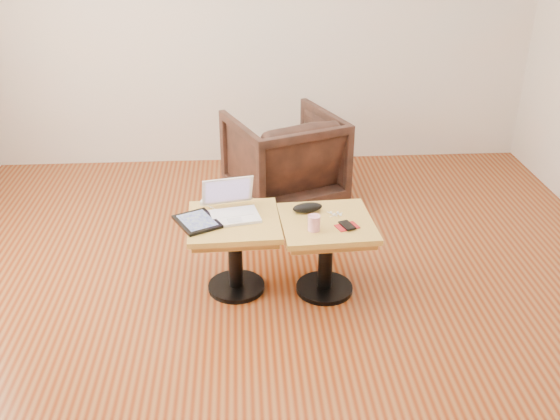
{
  "coord_description": "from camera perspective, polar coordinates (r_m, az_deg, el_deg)",
  "views": [
    {
      "loc": [
        -0.17,
        -2.86,
        2.09
      ],
      "look_at": [
        0.03,
        0.23,
        0.51
      ],
      "focal_mm": 40.0,
      "sensor_mm": 36.0,
      "label": 1
    }
  ],
  "objects": [
    {
      "name": "armchair",
      "position": [
        4.61,
        0.36,
        4.73
      ],
      "size": [
        0.96,
        0.97,
        0.69
      ],
      "primitive_type": "imported",
      "rotation": [
        0.0,
        0.0,
        3.52
      ],
      "color": "black",
      "rests_on": "ground"
    },
    {
      "name": "side_table_left",
      "position": [
        3.55,
        -4.18,
        -2.51
      ],
      "size": [
        0.53,
        0.53,
        0.46
      ],
      "rotation": [
        0.0,
        0.0,
        0.04
      ],
      "color": "black",
      "rests_on": "ground"
    },
    {
      "name": "earbuds_tangle",
      "position": [
        3.54,
        5.12,
        -0.34
      ],
      "size": [
        0.08,
        0.05,
        0.02
      ],
      "color": "white",
      "rests_on": "side_table_right"
    },
    {
      "name": "laptop",
      "position": [
        3.53,
        -4.5,
        0.19
      ],
      "size": [
        0.34,
        0.33,
        0.2
      ],
      "rotation": [
        0.0,
        0.0,
        0.2
      ],
      "color": "white",
      "rests_on": "side_table_left"
    },
    {
      "name": "phone_on_sleeve",
      "position": [
        3.42,
        6.16,
        -1.46
      ],
      "size": [
        0.14,
        0.12,
        0.01
      ],
      "rotation": [
        0.0,
        0.0,
        0.35
      ],
      "color": "maroon",
      "rests_on": "side_table_right"
    },
    {
      "name": "striped_cup",
      "position": [
        3.36,
        3.12,
        -1.19
      ],
      "size": [
        0.08,
        0.08,
        0.09
      ],
      "primitive_type": "cylinder",
      "rotation": [
        0.0,
        0.0,
        0.31
      ],
      "color": "#DA4169",
      "rests_on": "side_table_right"
    },
    {
      "name": "glasses_case",
      "position": [
        3.56,
        2.53,
        0.23
      ],
      "size": [
        0.19,
        0.11,
        0.05
      ],
      "primitive_type": "ellipsoid",
      "rotation": [
        0.0,
        0.0,
        0.19
      ],
      "color": "black",
      "rests_on": "side_table_right"
    },
    {
      "name": "charging_adapter",
      "position": [
        3.67,
        -6.94,
        0.67
      ],
      "size": [
        0.05,
        0.05,
        0.02
      ],
      "primitive_type": "cube",
      "rotation": [
        0.0,
        0.0,
        -0.23
      ],
      "color": "white",
      "rests_on": "side_table_left"
    },
    {
      "name": "room_shell",
      "position": [
        2.96,
        -0.28,
        12.51
      ],
      "size": [
        4.52,
        4.52,
        2.71
      ],
      "color": "#63220A",
      "rests_on": "ground"
    },
    {
      "name": "side_table_right",
      "position": [
        3.53,
        4.25,
        -2.64
      ],
      "size": [
        0.54,
        0.54,
        0.46
      ],
      "rotation": [
        0.0,
        0.0,
        0.06
      ],
      "color": "black",
      "rests_on": "ground"
    },
    {
      "name": "tablet",
      "position": [
        3.47,
        -7.59,
        -1.06
      ],
      "size": [
        0.3,
        0.32,
        0.02
      ],
      "rotation": [
        0.0,
        0.0,
        0.47
      ],
      "color": "black",
      "rests_on": "side_table_left"
    }
  ]
}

